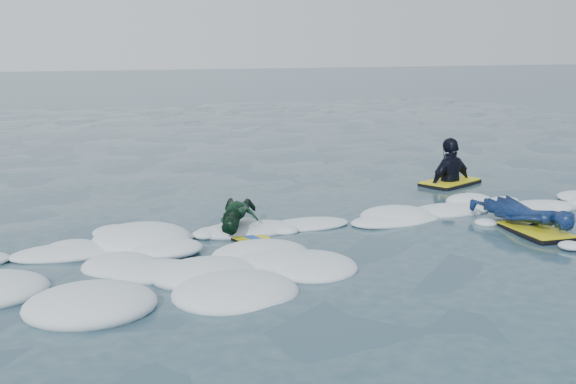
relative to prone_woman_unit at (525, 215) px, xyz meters
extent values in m
plane|color=#1C3843|center=(-3.00, -0.49, -0.20)|extent=(120.00, 120.00, 0.00)
cube|color=black|center=(0.00, -0.22, -0.16)|extent=(0.61, 1.02, 0.05)
cube|color=yellow|center=(0.00, -0.22, -0.13)|extent=(0.58, 1.00, 0.02)
imported|color=navy|center=(0.00, 0.03, 0.02)|extent=(0.87, 1.57, 0.36)
cube|color=black|center=(-3.54, 0.93, -0.17)|extent=(0.54, 0.79, 0.04)
cube|color=yellow|center=(-3.54, 0.93, -0.14)|extent=(0.53, 0.78, 0.01)
cube|color=blue|center=(-3.54, 0.93, -0.14)|extent=(0.27, 0.70, 0.00)
imported|color=black|center=(-3.54, 1.13, 0.03)|extent=(0.95, 1.21, 0.41)
cube|color=black|center=(0.82, 2.94, -0.16)|extent=(1.27, 1.01, 0.06)
cube|color=yellow|center=(0.82, 2.94, -0.12)|extent=(1.24, 0.98, 0.02)
imported|color=black|center=(0.82, 2.94, -0.21)|extent=(1.05, 0.66, 1.67)
camera|label=1|loc=(-6.15, -7.39, 2.20)|focal=45.00mm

